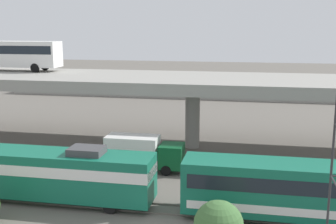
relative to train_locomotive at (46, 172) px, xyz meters
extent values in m
cube|color=#59544C|center=(8.44, -0.77, -2.13)|extent=(110.00, 0.12, 0.12)
cube|color=#59544C|center=(8.44, 0.77, -2.13)|extent=(110.00, 0.12, 0.12)
cube|color=#14664C|center=(0.71, 0.00, -0.11)|extent=(14.30, 3.00, 3.20)
cube|color=white|center=(0.71, 0.00, 0.46)|extent=(14.30, 3.04, 0.77)
cube|color=#3F3F42|center=(3.15, 0.00, 1.74)|extent=(2.40, 1.80, 0.50)
cylinder|color=black|center=(-3.76, 1.35, -1.71)|extent=(0.96, 0.18, 0.96)
cylinder|color=black|center=(5.18, -1.35, -1.71)|extent=(0.96, 0.18, 0.96)
cylinder|color=black|center=(5.18, 1.35, -1.71)|extent=(0.96, 0.18, 0.96)
cylinder|color=black|center=(13.72, -1.35, -1.73)|extent=(0.92, 0.18, 0.92)
cylinder|color=black|center=(13.72, 1.35, -1.73)|extent=(0.92, 0.18, 0.92)
cube|color=gray|center=(8.44, 16.00, 4.63)|extent=(96.00, 11.62, 1.14)
cylinder|color=gray|center=(8.44, 16.00, 0.93)|extent=(1.50, 1.50, 6.25)
cube|color=silver|center=(-13.28, 18.30, 7.14)|extent=(12.00, 2.55, 2.90)
cube|color=black|center=(-13.28, 18.30, 7.67)|extent=(11.52, 2.59, 0.93)
cube|color=black|center=(-7.33, 18.30, 7.49)|extent=(0.08, 2.30, 1.74)
cylinder|color=black|center=(-9.56, 19.51, 5.69)|extent=(1.00, 0.26, 1.00)
cylinder|color=black|center=(-9.56, 17.09, 5.69)|extent=(1.00, 0.26, 1.00)
cube|color=#0C4C26|center=(7.75, 7.89, -0.75)|extent=(2.00, 2.30, 2.00)
cube|color=silver|center=(4.25, 7.89, -0.45)|extent=(4.60, 2.30, 2.60)
cylinder|color=black|center=(7.45, 8.98, -1.75)|extent=(0.88, 0.28, 0.88)
cylinder|color=black|center=(7.45, 6.79, -1.75)|extent=(0.88, 0.28, 0.88)
cylinder|color=black|center=(3.24, 8.98, -1.75)|extent=(0.88, 0.28, 0.88)
cylinder|color=black|center=(3.24, 6.79, -1.75)|extent=(0.88, 0.28, 0.88)
cylinder|color=#2D2D30|center=(17.59, -9.67, 4.31)|extent=(0.10, 0.10, 13.00)
cube|color=gray|center=(8.44, 51.00, -1.41)|extent=(75.55, 11.28, 1.57)
cube|color=silver|center=(-1.01, 49.50, 0.04)|extent=(4.16, 1.75, 0.70)
cube|color=#1E232B|center=(-1.22, 49.50, 0.63)|extent=(1.83, 1.54, 0.48)
cylinder|color=black|center=(0.28, 50.33, -0.31)|extent=(0.64, 0.20, 0.64)
cylinder|color=black|center=(0.28, 48.66, -0.31)|extent=(0.64, 0.20, 0.64)
cylinder|color=black|center=(-2.30, 50.33, -0.31)|extent=(0.64, 0.20, 0.64)
cylinder|color=black|center=(-2.30, 48.66, -0.31)|extent=(0.64, 0.20, 0.64)
cube|color=black|center=(12.28, 50.75, 0.04)|extent=(4.16, 1.79, 0.70)
cube|color=#1E232B|center=(12.49, 50.75, 0.63)|extent=(1.83, 1.58, 0.48)
cylinder|color=black|center=(10.99, 49.90, -0.31)|extent=(0.64, 0.20, 0.64)
cylinder|color=black|center=(10.99, 51.60, -0.31)|extent=(0.64, 0.20, 0.64)
cylinder|color=black|center=(13.57, 49.90, -0.31)|extent=(0.64, 0.20, 0.64)
cylinder|color=black|center=(13.57, 51.60, -0.31)|extent=(0.64, 0.20, 0.64)
cube|color=#9E998C|center=(-19.33, 51.97, 0.04)|extent=(4.33, 1.77, 0.70)
cube|color=#1E232B|center=(-19.11, 51.97, 0.63)|extent=(1.91, 1.55, 0.48)
cylinder|color=black|center=(-20.67, 51.13, -0.31)|extent=(0.64, 0.20, 0.64)
cylinder|color=black|center=(-20.67, 52.81, -0.31)|extent=(0.64, 0.20, 0.64)
cylinder|color=black|center=(-17.98, 51.13, -0.31)|extent=(0.64, 0.20, 0.64)
cylinder|color=black|center=(-17.98, 52.81, -0.31)|extent=(0.64, 0.20, 0.64)
cube|color=silver|center=(16.04, 52.86, 0.04)|extent=(4.57, 1.79, 0.70)
cube|color=#1E232B|center=(15.81, 52.86, 0.63)|extent=(2.01, 1.57, 0.48)
cylinder|color=black|center=(17.46, 53.71, -0.31)|extent=(0.64, 0.20, 0.64)
cylinder|color=black|center=(17.46, 52.01, -0.31)|extent=(0.64, 0.20, 0.64)
cylinder|color=black|center=(14.62, 53.71, -0.31)|extent=(0.64, 0.20, 0.64)
cylinder|color=black|center=(14.62, 52.01, -0.31)|extent=(0.64, 0.20, 0.64)
cube|color=silver|center=(-11.22, 48.33, 0.04)|extent=(4.07, 1.89, 0.70)
cube|color=#1E232B|center=(-11.01, 48.33, 0.63)|extent=(1.79, 1.66, 0.48)
cylinder|color=black|center=(-12.48, 47.43, -0.31)|extent=(0.64, 0.20, 0.64)
cylinder|color=black|center=(-12.48, 49.22, -0.31)|extent=(0.64, 0.20, 0.64)
cylinder|color=black|center=(-9.95, 47.43, -0.31)|extent=(0.64, 0.20, 0.64)
cylinder|color=black|center=(-9.95, 49.22, -0.31)|extent=(0.64, 0.20, 0.64)
cube|color=#385B7A|center=(8.44, 74.00, -2.19)|extent=(140.00, 36.00, 0.01)
camera|label=1|loc=(14.23, -27.26, 10.30)|focal=45.91mm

